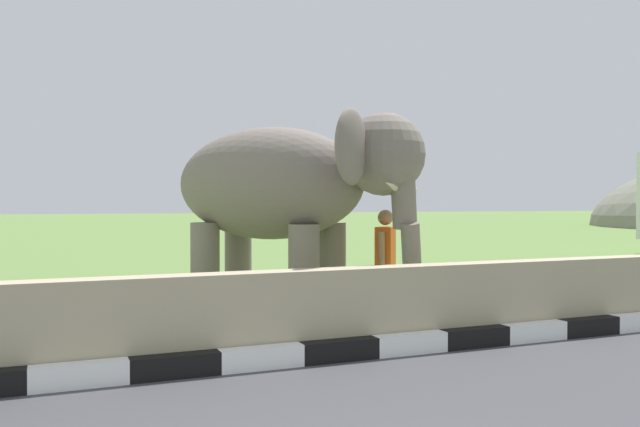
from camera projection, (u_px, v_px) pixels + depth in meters
name	position (u px, v px, depth m)	size (l,w,h in m)	color
striped_curb	(129.00, 371.00, 6.37)	(16.20, 0.20, 0.24)	white
barrier_parapet	(336.00, 312.00, 7.55)	(28.00, 0.36, 1.00)	tan
elephant	(289.00, 187.00, 9.79)	(3.75, 3.90, 3.01)	slate
person_handler	(385.00, 259.00, 9.75)	(0.48, 0.54, 1.66)	navy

